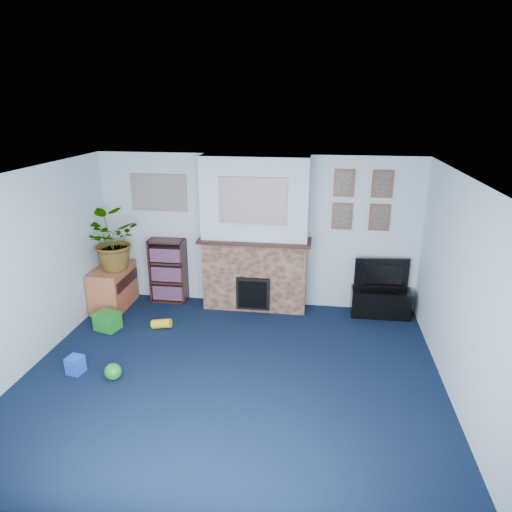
% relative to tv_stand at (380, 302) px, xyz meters
% --- Properties ---
extents(floor, '(5.00, 4.50, 0.01)m').
position_rel_tv_stand_xyz_m(floor, '(-1.95, -2.03, -0.23)').
color(floor, '#0D1932').
rests_on(floor, ground).
extents(ceiling, '(5.00, 4.50, 0.01)m').
position_rel_tv_stand_xyz_m(ceiling, '(-1.95, -2.03, 2.17)').
color(ceiling, white).
rests_on(ceiling, wall_back).
extents(wall_back, '(5.00, 0.04, 2.40)m').
position_rel_tv_stand_xyz_m(wall_back, '(-1.95, 0.22, 0.97)').
color(wall_back, silver).
rests_on(wall_back, ground).
extents(wall_front, '(5.00, 0.04, 2.40)m').
position_rel_tv_stand_xyz_m(wall_front, '(-1.95, -4.28, 0.97)').
color(wall_front, silver).
rests_on(wall_front, ground).
extents(wall_left, '(0.04, 4.50, 2.40)m').
position_rel_tv_stand_xyz_m(wall_left, '(-4.45, -2.03, 0.97)').
color(wall_left, silver).
rests_on(wall_left, ground).
extents(wall_right, '(0.04, 4.50, 2.40)m').
position_rel_tv_stand_xyz_m(wall_right, '(0.55, -2.03, 0.97)').
color(wall_right, silver).
rests_on(wall_right, ground).
extents(chimney_breast, '(1.72, 0.50, 2.40)m').
position_rel_tv_stand_xyz_m(chimney_breast, '(-1.95, 0.02, 0.96)').
color(chimney_breast, brown).
rests_on(chimney_breast, ground).
extents(collage_main, '(1.00, 0.03, 0.68)m').
position_rel_tv_stand_xyz_m(collage_main, '(-1.95, -0.19, 1.55)').
color(collage_main, gray).
rests_on(collage_main, chimney_breast).
extents(collage_left, '(0.90, 0.03, 0.58)m').
position_rel_tv_stand_xyz_m(collage_left, '(-3.50, 0.21, 1.55)').
color(collage_left, gray).
rests_on(collage_left, wall_back).
extents(portrait_tl, '(0.30, 0.03, 0.40)m').
position_rel_tv_stand_xyz_m(portrait_tl, '(-0.65, 0.20, 1.77)').
color(portrait_tl, brown).
rests_on(portrait_tl, wall_back).
extents(portrait_tr, '(0.30, 0.03, 0.40)m').
position_rel_tv_stand_xyz_m(portrait_tr, '(-0.10, 0.20, 1.77)').
color(portrait_tr, brown).
rests_on(portrait_tr, wall_back).
extents(portrait_bl, '(0.30, 0.03, 0.40)m').
position_rel_tv_stand_xyz_m(portrait_bl, '(-0.65, 0.20, 1.27)').
color(portrait_bl, brown).
rests_on(portrait_bl, wall_back).
extents(portrait_br, '(0.30, 0.03, 0.40)m').
position_rel_tv_stand_xyz_m(portrait_br, '(-0.10, 0.20, 1.27)').
color(portrait_br, brown).
rests_on(portrait_br, wall_back).
extents(tv_stand, '(0.88, 0.37, 0.42)m').
position_rel_tv_stand_xyz_m(tv_stand, '(0.00, 0.00, 0.00)').
color(tv_stand, black).
rests_on(tv_stand, ground).
extents(television, '(0.83, 0.19, 0.47)m').
position_rel_tv_stand_xyz_m(television, '(0.00, 0.02, 0.43)').
color(television, black).
rests_on(television, tv_stand).
extents(bookshelf, '(0.58, 0.28, 1.05)m').
position_rel_tv_stand_xyz_m(bookshelf, '(-3.38, 0.08, 0.28)').
color(bookshelf, black).
rests_on(bookshelf, ground).
extents(sideboard, '(0.47, 0.85, 0.66)m').
position_rel_tv_stand_xyz_m(sideboard, '(-4.19, -0.28, 0.12)').
color(sideboard, '#B35C39').
rests_on(sideboard, ground).
extents(potted_plant, '(0.82, 0.71, 0.91)m').
position_rel_tv_stand_xyz_m(potted_plant, '(-4.14, -0.33, 0.89)').
color(potted_plant, '#26661E').
rests_on(potted_plant, sideboard).
extents(mantel_clock, '(0.09, 0.06, 0.13)m').
position_rel_tv_stand_xyz_m(mantel_clock, '(-1.93, -0.03, 1.00)').
color(mantel_clock, gold).
rests_on(mantel_clock, chimney_breast).
extents(mantel_candle, '(0.05, 0.05, 0.15)m').
position_rel_tv_stand_xyz_m(mantel_candle, '(-1.67, -0.03, 1.01)').
color(mantel_candle, '#B2BFC6').
rests_on(mantel_candle, chimney_breast).
extents(mantel_teddy, '(0.12, 0.12, 0.12)m').
position_rel_tv_stand_xyz_m(mantel_teddy, '(-2.54, -0.03, 0.99)').
color(mantel_teddy, gray).
rests_on(mantel_teddy, chimney_breast).
extents(mantel_can, '(0.06, 0.06, 0.11)m').
position_rel_tv_stand_xyz_m(mantel_can, '(-1.20, -0.03, 0.99)').
color(mantel_can, blue).
rests_on(mantel_can, chimney_breast).
extents(green_crate, '(0.38, 0.34, 0.26)m').
position_rel_tv_stand_xyz_m(green_crate, '(-3.96, -1.03, -0.08)').
color(green_crate, '#198C26').
rests_on(green_crate, ground).
extents(toy_ball, '(0.20, 0.20, 0.20)m').
position_rel_tv_stand_xyz_m(toy_ball, '(-3.33, -2.21, -0.14)').
color(toy_ball, '#198C26').
rests_on(toy_ball, ground).
extents(toy_block, '(0.20, 0.20, 0.22)m').
position_rel_tv_stand_xyz_m(toy_block, '(-3.84, -2.15, -0.11)').
color(toy_block, blue).
rests_on(toy_block, ground).
extents(toy_tube, '(0.30, 0.13, 0.17)m').
position_rel_tv_stand_xyz_m(toy_tube, '(-3.19, -0.89, -0.15)').
color(toy_tube, yellow).
rests_on(toy_tube, ground).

